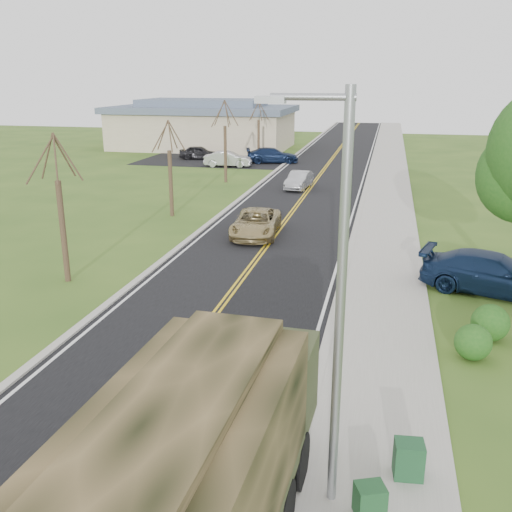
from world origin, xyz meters
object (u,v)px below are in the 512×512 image
(pickup_navy, at_px, (493,274))
(utility_box_near, at_px, (409,459))
(military_truck, at_px, (201,457))
(sedan_silver, at_px, (299,180))
(utility_box_far, at_px, (370,500))
(suv_champagne, at_px, (256,223))

(pickup_navy, height_order, utility_box_near, pickup_navy)
(military_truck, xyz_separation_m, pickup_navy, (6.93, 15.01, -1.38))
(military_truck, xyz_separation_m, sedan_silver, (-3.80, 35.00, -1.52))
(sedan_silver, bearing_deg, utility_box_far, -73.46)
(sedan_silver, relative_size, pickup_navy, 0.73)
(suv_champagne, xyz_separation_m, utility_box_far, (6.72, -19.51, -0.27))
(pickup_navy, bearing_deg, military_truck, 170.64)
(military_truck, height_order, utility_box_far, military_truck)
(utility_box_far, bearing_deg, sedan_silver, 78.80)
(suv_champagne, height_order, pickup_navy, pickup_navy)
(pickup_navy, distance_m, utility_box_far, 13.96)
(sedan_silver, xyz_separation_m, utility_box_far, (6.55, -33.30, -0.23))
(utility_box_far, bearing_deg, utility_box_near, 38.29)
(sedan_silver, distance_m, utility_box_far, 33.94)
(military_truck, distance_m, suv_champagne, 21.63)
(suv_champagne, height_order, utility_box_far, suv_champagne)
(sedan_silver, xyz_separation_m, pickup_navy, (10.73, -19.99, 0.14))
(military_truck, relative_size, pickup_navy, 1.41)
(utility_box_near, bearing_deg, utility_box_far, -125.32)
(sedan_silver, height_order, utility_box_near, sedan_silver)
(utility_box_near, distance_m, utility_box_far, 1.51)
(suv_champagne, distance_m, pickup_navy, 12.54)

